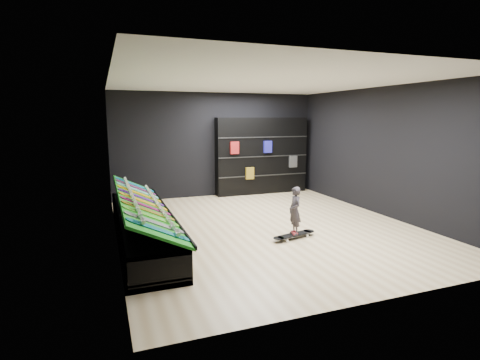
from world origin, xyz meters
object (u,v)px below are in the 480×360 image
object	(u,v)px
floor_skateboard	(294,236)
child	(295,220)
display_rack	(142,227)
back_shelving	(262,156)

from	to	relation	value
floor_skateboard	child	xyz separation A→B (m)	(0.00, 0.00, 0.32)
floor_skateboard	display_rack	bearing A→B (deg)	147.09
back_shelving	child	xyz separation A→B (m)	(-1.18, -4.25, -0.78)
floor_skateboard	back_shelving	bearing A→B (deg)	60.38
display_rack	floor_skateboard	xyz separation A→B (m)	(2.74, -0.93, -0.20)
display_rack	child	world-z (taller)	child
display_rack	floor_skateboard	bearing A→B (deg)	-18.75
display_rack	floor_skateboard	distance (m)	2.90
back_shelving	child	world-z (taller)	back_shelving
floor_skateboard	child	distance (m)	0.32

